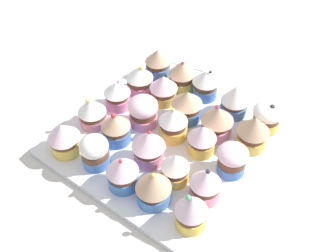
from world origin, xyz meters
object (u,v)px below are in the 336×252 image
(cupcake_5, at_px, (153,187))
(cupcake_21, at_px, (92,112))
(cupcake_17, at_px, (143,112))
(baking_tray, at_px, (168,138))
(cupcake_4, at_px, (267,116))
(cupcake_12, at_px, (173,123))
(cupcake_1, at_px, (205,184))
(cupcake_6, at_px, (175,168))
(cupcake_11, at_px, (149,147))
(cupcake_16, at_px, (116,128))
(cupcake_3, at_px, (253,132))
(cupcake_23, at_px, (140,79))
(cupcake_20, at_px, (64,137))
(cupcake_7, at_px, (202,139))
(cupcake_10, at_px, (122,172))
(cupcake_15, at_px, (95,151))
(cupcake_24, at_px, (158,63))
(cupcake_9, at_px, (235,100))
(cupcake_0, at_px, (191,210))
(cupcake_22, at_px, (117,94))
(cupcake_18, at_px, (164,88))
(cupcake_8, at_px, (217,121))
(cupcake_2, at_px, (232,159))
(cupcake_14, at_px, (205,83))
(cupcake_19, at_px, (182,75))
(cupcake_13, at_px, (186,105))

(cupcake_5, distance_m, cupcake_21, 0.23)
(cupcake_17, bearing_deg, baking_tray, -87.90)
(cupcake_17, bearing_deg, cupcake_4, -55.98)
(cupcake_5, xyz_separation_m, cupcake_12, (0.15, 0.06, -0.00))
(cupcake_1, xyz_separation_m, cupcake_6, (-0.00, 0.06, -0.00))
(cupcake_11, bearing_deg, cupcake_16, 87.87)
(cupcake_3, height_order, cupcake_23, cupcake_3)
(cupcake_20, bearing_deg, cupcake_7, -53.53)
(cupcake_10, bearing_deg, cupcake_17, 26.29)
(cupcake_15, bearing_deg, cupcake_24, 13.78)
(cupcake_9, distance_m, cupcake_21, 0.30)
(cupcake_0, relative_size, cupcake_22, 1.18)
(cupcake_4, xyz_separation_m, cupcake_7, (-0.13, 0.07, 0.00))
(cupcake_6, xyz_separation_m, cupcake_18, (0.16, 0.15, 0.00))
(cupcake_10, bearing_deg, cupcake_8, -17.84)
(cupcake_2, distance_m, cupcake_10, 0.20)
(cupcake_6, relative_size, cupcake_10, 0.89)
(cupcake_15, distance_m, cupcake_22, 0.16)
(cupcake_14, bearing_deg, cupcake_17, 159.52)
(cupcake_1, relative_size, cupcake_5, 0.94)
(cupcake_10, relative_size, cupcake_18, 1.09)
(cupcake_5, xyz_separation_m, cupcake_16, (0.07, 0.15, -0.00))
(cupcake_8, relative_size, cupcake_19, 0.98)
(cupcake_5, distance_m, cupcake_7, 0.15)
(cupcake_10, relative_size, cupcake_15, 1.09)
(cupcake_8, bearing_deg, cupcake_0, -159.31)
(cupcake_6, distance_m, cupcake_13, 0.16)
(cupcake_14, distance_m, cupcake_22, 0.19)
(cupcake_8, distance_m, cupcake_24, 0.23)
(cupcake_7, bearing_deg, cupcake_9, 1.80)
(cupcake_6, height_order, cupcake_16, cupcake_16)
(cupcake_4, bearing_deg, cupcake_12, 133.45)
(cupcake_7, xyz_separation_m, cupcake_13, (0.06, 0.08, 0.00))
(cupcake_1, xyz_separation_m, cupcake_21, (0.01, 0.29, -0.00))
(cupcake_13, distance_m, cupcake_24, 0.16)
(cupcake_5, relative_size, cupcake_23, 1.11)
(baking_tray, distance_m, cupcake_2, 0.15)
(cupcake_11, relative_size, cupcake_20, 1.05)
(cupcake_18, height_order, cupcake_24, cupcake_24)
(cupcake_16, xyz_separation_m, cupcake_18, (0.15, -0.00, 0.00))
(cupcake_8, bearing_deg, cupcake_21, 120.08)
(cupcake_3, xyz_separation_m, cupcake_19, (0.06, 0.21, -0.00))
(cupcake_23, bearing_deg, cupcake_6, -126.35)
(cupcake_7, relative_size, cupcake_18, 0.98)
(cupcake_8, distance_m, cupcake_19, 0.16)
(cupcake_15, relative_size, cupcake_23, 0.99)
(baking_tray, distance_m, cupcake_11, 0.09)
(cupcake_14, bearing_deg, cupcake_16, 162.35)
(cupcake_5, xyz_separation_m, cupcake_19, (0.28, 0.14, -0.00))
(cupcake_11, relative_size, cupcake_13, 1.04)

